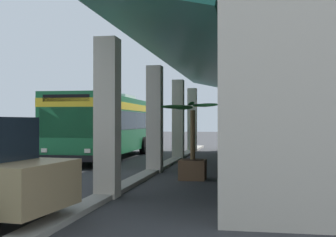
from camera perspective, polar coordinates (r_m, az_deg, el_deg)
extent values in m
plane|color=#38383A|center=(21.27, 9.69, -5.49)|extent=(120.00, 120.00, 0.00)
cube|color=#9E998E|center=(19.30, -0.07, -5.84)|extent=(26.97, 0.50, 0.12)
cube|color=beige|center=(27.54, 3.16, -0.20)|extent=(0.55, 0.55, 3.97)
cube|color=beige|center=(21.98, 1.33, -0.15)|extent=(0.55, 0.55, 3.97)
cube|color=beige|center=(16.46, -1.74, -0.06)|extent=(0.55, 0.55, 3.97)
cube|color=beige|center=(11.02, -7.86, 0.11)|extent=(0.55, 0.55, 3.97)
cube|color=#19594C|center=(19.17, 3.94, 6.89)|extent=(22.47, 3.16, 0.82)
cube|color=#19232D|center=(18.91, 8.89, -1.88)|extent=(18.88, 0.08, 2.40)
cube|color=#196638|center=(22.89, -7.94, -0.81)|extent=(11.06, 2.82, 2.75)
cube|color=yellow|center=(22.90, -7.94, 1.51)|extent=(11.08, 2.84, 0.36)
cube|color=#19232D|center=(23.18, -7.73, -0.25)|extent=(9.30, 2.81, 0.90)
cube|color=#19232D|center=(17.73, -13.08, -0.51)|extent=(0.12, 2.24, 1.20)
cube|color=black|center=(17.74, -13.08, 2.62)|extent=(0.11, 1.94, 0.28)
cube|color=black|center=(17.66, -13.24, -5.06)|extent=(0.26, 2.45, 0.24)
cube|color=silver|center=(17.40, -10.41, -4.15)|extent=(0.07, 0.24, 0.16)
cube|color=silver|center=(18.07, -15.77, -4.00)|extent=(0.07, 0.24, 0.16)
cube|color=silver|center=(24.37, -6.92, 2.73)|extent=(2.44, 1.84, 0.24)
cylinder|color=black|center=(19.10, -7.44, -4.57)|extent=(1.00, 0.30, 1.00)
cylinder|color=black|center=(19.96, -14.50, -4.38)|extent=(1.00, 0.30, 1.00)
cylinder|color=black|center=(25.59, -3.20, -3.51)|extent=(1.00, 0.30, 1.00)
cylinder|color=black|center=(26.25, -8.66, -3.43)|extent=(1.00, 0.30, 1.00)
cylinder|color=black|center=(9.20, -15.45, -9.82)|extent=(0.76, 0.26, 0.76)
cylinder|color=#726651|center=(14.95, -19.69, -6.10)|extent=(0.16, 0.16, 0.80)
cylinder|color=#726651|center=(15.21, -18.99, -6.00)|extent=(0.16, 0.16, 0.80)
cube|color=gray|center=(15.03, -19.33, -3.40)|extent=(0.45, 0.51, 0.60)
sphere|color=#8C664C|center=(15.01, -19.33, -1.86)|extent=(0.22, 0.22, 0.22)
cylinder|color=gray|center=(14.75, -19.04, -3.35)|extent=(0.09, 0.09, 0.54)
cylinder|color=gray|center=(15.30, -19.61, -3.24)|extent=(0.09, 0.09, 0.54)
cube|color=brown|center=(14.42, 3.23, -6.65)|extent=(0.84, 0.84, 0.64)
cylinder|color=#332319|center=(14.39, 3.23, -5.34)|extent=(0.72, 0.72, 0.02)
cylinder|color=brown|center=(14.34, 3.23, -2.16)|extent=(0.16, 0.16, 1.62)
ellipsoid|color=#286B33|center=(13.96, 3.04, 1.95)|extent=(0.78, 0.22, 0.16)
ellipsoid|color=#286B33|center=(13.98, 4.90, 1.75)|extent=(0.81, 1.02, 0.16)
ellipsoid|color=#286B33|center=(14.65, 4.31, 1.71)|extent=(0.79, 0.65, 0.15)
ellipsoid|color=#286B33|center=(14.69, 1.99, 1.41)|extent=(0.76, 0.85, 0.17)
ellipsoid|color=#286B33|center=(14.16, 1.14, 1.53)|extent=(0.69, 1.07, 0.17)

